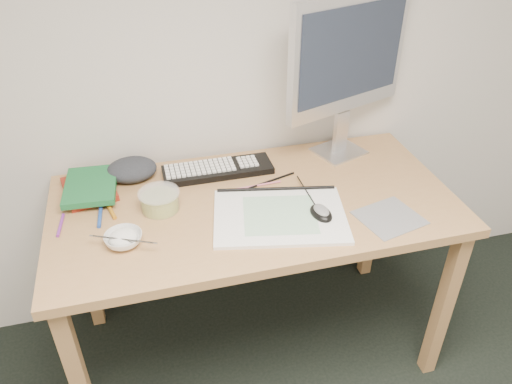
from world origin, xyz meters
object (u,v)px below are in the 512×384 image
Objects in this scene: desk at (254,220)px; monitor at (348,59)px; rice_bowl at (124,239)px; sketchpad at (280,216)px; keyboard at (218,170)px.

monitor is at bearing 30.79° from desk.
sketchpad is at bearing 0.81° from rice_bowl.
keyboard is at bearing 163.85° from monitor.
rice_bowl is (-0.87, -0.37, -0.37)m from monitor.
monitor reaches higher than rice_bowl.
keyboard is 0.63m from monitor.
desk is at bearing -68.24° from keyboard.
sketchpad is 0.51m from rice_bowl.
desk is 0.68m from monitor.
rice_bowl is at bearing -136.83° from keyboard.
rice_bowl is (-0.36, -0.34, 0.01)m from keyboard.
rice_bowl is (-0.51, -0.01, 0.01)m from sketchpad.
monitor is at bearing 23.26° from rice_bowl.
rice_bowl is at bearing -164.61° from desk.
monitor is at bearing 57.04° from sketchpad.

